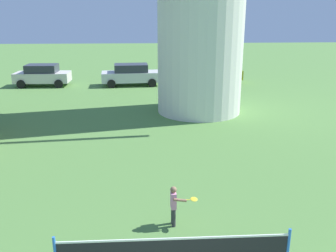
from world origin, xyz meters
name	(u,v)px	position (x,y,z in m)	size (l,w,h in m)	color
tennis_net	(174,251)	(-0.02, 2.16, 0.68)	(4.73, 0.06, 1.10)	blue
player_far	(175,203)	(0.15, 4.18, 0.62)	(0.69, 0.41, 1.08)	#333338
parked_car_cream	(42,75)	(-8.07, 23.13, 0.81)	(3.89, 1.91, 1.56)	silver
parked_car_silver	(131,74)	(-1.62, 22.99, 0.81)	(4.38, 2.13, 1.56)	silver
parked_car_mustard	(214,73)	(4.57, 23.42, 0.81)	(4.27, 2.27, 1.56)	#999919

